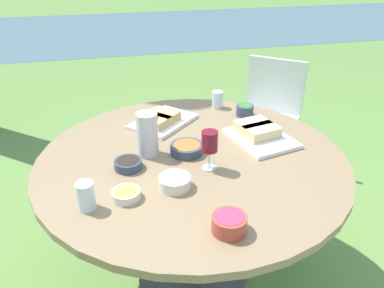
{
  "coord_description": "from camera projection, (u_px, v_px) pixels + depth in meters",
  "views": [
    {
      "loc": [
        -0.36,
        -1.46,
        1.65
      ],
      "look_at": [
        0.0,
        0.0,
        0.84
      ],
      "focal_mm": 35.0,
      "sensor_mm": 36.0,
      "label": 1
    }
  ],
  "objects": [
    {
      "name": "ground_plane",
      "position": [
        192.0,
        275.0,
        2.1
      ],
      "size": [
        40.0,
        40.0,
        0.0
      ],
      "primitive_type": "plane",
      "color": "#668E42"
    },
    {
      "name": "river_strip",
      "position": [
        116.0,
        30.0,
        8.04
      ],
      "size": [
        40.0,
        4.39,
        0.01
      ],
      "color": "slate",
      "rests_on": "ground_plane"
    },
    {
      "name": "dining_table",
      "position": [
        192.0,
        176.0,
        1.79
      ],
      "size": [
        1.43,
        1.43,
        0.78
      ],
      "color": "#4C4C51",
      "rests_on": "ground_plane"
    },
    {
      "name": "chair_near_right",
      "position": [
        269.0,
        109.0,
        2.87
      ],
      "size": [
        0.61,
        0.61,
        0.89
      ],
      "color": "silver",
      "rests_on": "ground_plane"
    },
    {
      "name": "water_pitcher",
      "position": [
        148.0,
        134.0,
        1.7
      ],
      "size": [
        0.11,
        0.1,
        0.21
      ],
      "color": "silver",
      "rests_on": "dining_table"
    },
    {
      "name": "wine_glass",
      "position": [
        210.0,
        143.0,
        1.58
      ],
      "size": [
        0.07,
        0.07,
        0.18
      ],
      "color": "silver",
      "rests_on": "dining_table"
    },
    {
      "name": "platter_bread_main",
      "position": [
        161.0,
        120.0,
        2.02
      ],
      "size": [
        0.41,
        0.41,
        0.07
      ],
      "color": "white",
      "rests_on": "dining_table"
    },
    {
      "name": "platter_charcuterie",
      "position": [
        259.0,
        133.0,
        1.87
      ],
      "size": [
        0.32,
        0.38,
        0.07
      ],
      "color": "white",
      "rests_on": "dining_table"
    },
    {
      "name": "bowl_fries",
      "position": [
        126.0,
        194.0,
        1.43
      ],
      "size": [
        0.11,
        0.11,
        0.04
      ],
      "color": "beige",
      "rests_on": "dining_table"
    },
    {
      "name": "bowl_salad",
      "position": [
        245.0,
        110.0,
        2.12
      ],
      "size": [
        0.1,
        0.1,
        0.06
      ],
      "color": "#334256",
      "rests_on": "dining_table"
    },
    {
      "name": "bowl_olives",
      "position": [
        128.0,
        164.0,
        1.63
      ],
      "size": [
        0.12,
        0.12,
        0.04
      ],
      "color": "#334256",
      "rests_on": "dining_table"
    },
    {
      "name": "bowl_dip_red",
      "position": [
        229.0,
        223.0,
        1.26
      ],
      "size": [
        0.12,
        0.12,
        0.06
      ],
      "color": "#B74733",
      "rests_on": "dining_table"
    },
    {
      "name": "bowl_dip_cream",
      "position": [
        175.0,
        182.0,
        1.5
      ],
      "size": [
        0.13,
        0.13,
        0.05
      ],
      "color": "beige",
      "rests_on": "dining_table"
    },
    {
      "name": "bowl_roasted_veg",
      "position": [
        187.0,
        148.0,
        1.75
      ],
      "size": [
        0.15,
        0.15,
        0.04
      ],
      "color": "#334256",
      "rests_on": "dining_table"
    },
    {
      "name": "cup_water_near",
      "position": [
        86.0,
        196.0,
        1.36
      ],
      "size": [
        0.07,
        0.07,
        0.11
      ],
      "color": "silver",
      "rests_on": "dining_table"
    },
    {
      "name": "cup_water_far",
      "position": [
        217.0,
        100.0,
        2.22
      ],
      "size": [
        0.06,
        0.06,
        0.1
      ],
      "color": "silver",
      "rests_on": "dining_table"
    }
  ]
}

